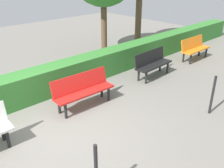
# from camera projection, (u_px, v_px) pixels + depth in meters

# --- Properties ---
(ground_plane) EXTENTS (23.62, 23.62, 0.00)m
(ground_plane) POSITION_uv_depth(u_px,v_px,m) (61.00, 134.00, 5.43)
(ground_plane) COLOR gray
(bench_orange) EXTENTS (1.46, 0.48, 0.86)m
(bench_orange) POSITION_uv_depth(u_px,v_px,m) (194.00, 48.00, 9.69)
(bench_orange) COLOR orange
(bench_orange) RESTS_ON ground_plane
(bench_black) EXTENTS (1.50, 0.51, 0.86)m
(bench_black) POSITION_uv_depth(u_px,v_px,m) (152.00, 63.00, 8.13)
(bench_black) COLOR black
(bench_black) RESTS_ON ground_plane
(bench_red) EXTENTS (1.65, 0.53, 0.86)m
(bench_red) POSITION_uv_depth(u_px,v_px,m) (83.00, 89.00, 6.35)
(bench_red) COLOR red
(bench_red) RESTS_ON ground_plane
(hedge_row) EXTENTS (19.62, 0.64, 0.80)m
(hedge_row) POSITION_uv_depth(u_px,v_px,m) (60.00, 77.00, 7.27)
(hedge_row) COLOR #387F33
(hedge_row) RESTS_ON ground_plane
(railing_post_mid) EXTENTS (0.06, 0.06, 1.00)m
(railing_post_mid) POSITION_uv_depth(u_px,v_px,m) (212.00, 95.00, 6.01)
(railing_post_mid) COLOR black
(railing_post_mid) RESTS_ON ground_plane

